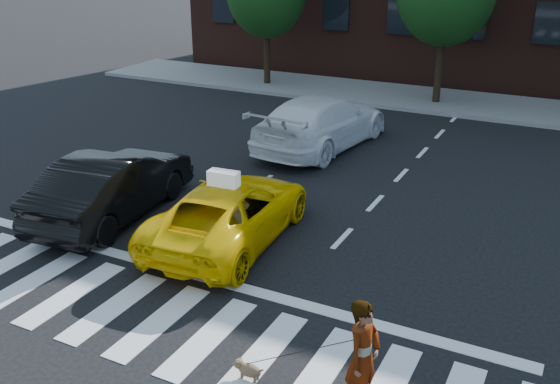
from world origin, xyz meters
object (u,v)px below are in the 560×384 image
(taxi, at_px, (230,211))
(woman, at_px, (363,357))
(white_suv, at_px, (321,122))
(black_sedan, at_px, (113,185))
(dog, at_px, (247,369))

(taxi, bearing_deg, woman, 135.11)
(taxi, distance_m, white_suv, 6.89)
(black_sedan, relative_size, woman, 2.78)
(white_suv, relative_size, woman, 3.29)
(taxi, distance_m, black_sedan, 3.07)
(taxi, xyz_separation_m, black_sedan, (-3.07, -0.16, 0.12))
(black_sedan, bearing_deg, white_suv, -114.21)
(black_sedan, bearing_deg, dog, 140.37)
(woman, distance_m, dog, 1.85)
(taxi, xyz_separation_m, woman, (4.35, -3.69, 0.19))
(white_suv, bearing_deg, black_sedan, 78.46)
(black_sedan, distance_m, white_suv, 7.34)
(woman, relative_size, dog, 3.30)
(taxi, height_order, white_suv, white_suv)
(white_suv, distance_m, dog, 11.28)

